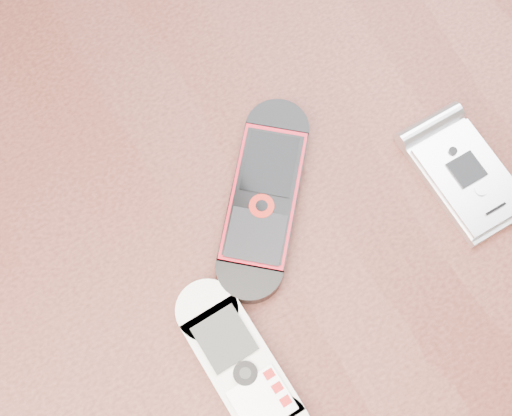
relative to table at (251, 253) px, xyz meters
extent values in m
plane|color=#472B19|center=(0.00, 0.00, -0.64)|extent=(4.00, 4.00, 0.00)
cube|color=black|center=(0.00, 0.00, 0.09)|extent=(1.20, 0.80, 0.03)
cube|color=silver|center=(-0.06, -0.10, 0.11)|extent=(0.05, 0.14, 0.02)
cube|color=black|center=(0.01, 0.00, 0.11)|extent=(0.14, 0.15, 0.02)
cube|color=silver|center=(0.16, -0.06, 0.11)|extent=(0.06, 0.11, 0.02)
camera|label=1|loc=(-0.08, -0.15, 0.61)|focal=50.00mm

